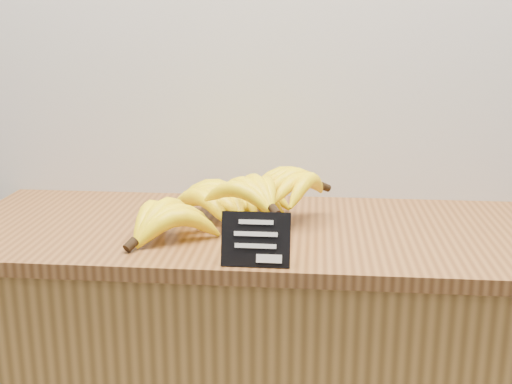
{
  "coord_description": "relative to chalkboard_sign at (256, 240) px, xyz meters",
  "views": [
    {
      "loc": [
        0.27,
        1.4,
        1.37
      ],
      "look_at": [
        0.15,
        2.7,
        1.02
      ],
      "focal_mm": 45.0,
      "sensor_mm": 36.0,
      "label": 1
    }
  ],
  "objects": [
    {
      "name": "counter_top",
      "position": [
        -0.02,
        0.24,
        -0.06
      ],
      "size": [
        1.33,
        0.54,
        0.03
      ],
      "primitive_type": "cube",
      "color": "brown",
      "rests_on": "counter"
    },
    {
      "name": "chalkboard_sign",
      "position": [
        0.0,
        0.0,
        0.0
      ],
      "size": [
        0.13,
        0.03,
        0.1
      ],
      "primitive_type": "cube",
      "rotation": [
        -0.27,
        0.0,
        0.0
      ],
      "color": "black",
      "rests_on": "counter_top"
    },
    {
      "name": "banana_pile",
      "position": [
        -0.08,
        0.25,
        0.0
      ],
      "size": [
        0.5,
        0.4,
        0.12
      ],
      "color": "#FFEA0A",
      "rests_on": "counter_top"
    }
  ]
}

